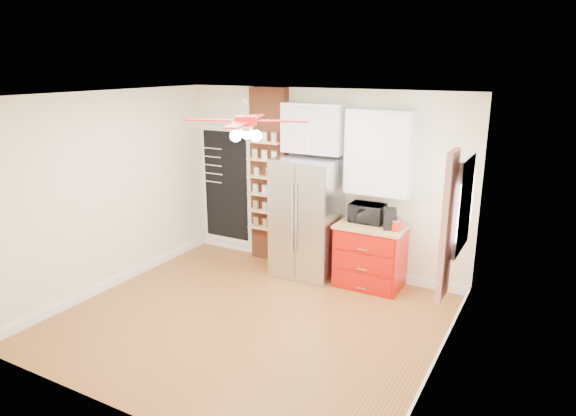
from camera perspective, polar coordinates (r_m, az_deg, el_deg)
The scene contains 21 objects.
floor at distance 6.46m, azimuth -4.22°, elevation -12.31°, with size 4.50×4.50×0.00m, color #9A5927.
ceiling at distance 5.71m, azimuth -4.77°, elevation 12.36°, with size 4.50×4.50×0.00m, color white.
wall_back at distance 7.64m, azimuth 3.74°, elevation 3.00°, with size 4.50×0.02×2.70m, color beige.
wall_front at distance 4.50m, azimuth -18.59°, elevation -7.07°, with size 4.50×0.02×2.70m, color beige.
wall_left at distance 7.38m, azimuth -19.28°, elevation 1.68°, with size 0.02×4.00×2.70m, color beige.
wall_right at distance 5.12m, azimuth 17.17°, elevation -4.16°, with size 0.02×4.00×2.70m, color beige.
chalkboard at distance 8.50m, azimuth -6.83°, elevation 2.51°, with size 0.95×0.05×1.95m.
brick_pillar at distance 7.96m, azimuth -2.06°, elevation 3.54°, with size 0.60×0.16×2.70m, color brown.
fridge at distance 7.46m, azimuth 2.12°, elevation -1.07°, with size 0.90×0.70×1.75m, color silver.
upper_glass_cabinet at distance 7.37m, azimuth 2.91°, elevation 8.85°, with size 0.90×0.35×0.70m, color white.
red_cabinet at distance 7.28m, azimuth 9.13°, elevation -5.21°, with size 0.94×0.64×0.90m.
upper_shelf_unit at distance 7.07m, azimuth 10.10°, elevation 6.08°, with size 0.90×0.30×1.15m, color white.
window at distance 5.92m, azimuth 18.97°, elevation 0.37°, with size 0.04×0.75×1.05m, color white.
curtain at distance 5.43m, azimuth 17.31°, elevation -1.93°, with size 0.06×0.40×1.55m, color #B01D17.
ceiling_fan at distance 5.73m, azimuth -4.71°, elevation 9.60°, with size 1.40×1.40×0.44m.
toaster_oven at distance 7.21m, azimuth 8.79°, elevation -0.55°, with size 0.48×0.32×0.26m, color black.
coffee_maker at distance 6.98m, azimuth 11.23°, elevation -1.18°, with size 0.16×0.22×0.27m, color black.
canister_left at distance 6.91m, azimuth 11.88°, elevation -2.02°, with size 0.10×0.10×0.13m, color #B4210A.
canister_right at distance 7.03m, azimuth 12.21°, elevation -1.66°, with size 0.09×0.09×0.15m, color #BA0A2B.
pantry_jar_oats at distance 7.91m, azimuth -3.50°, elevation 4.07°, with size 0.09×0.09×0.12m, color beige.
pantry_jar_beans at distance 7.81m, azimuth -2.17°, elevation 3.91°, with size 0.09×0.09×0.12m, color olive.
Camera 1 is at (3.14, -4.76, 3.04)m, focal length 32.00 mm.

